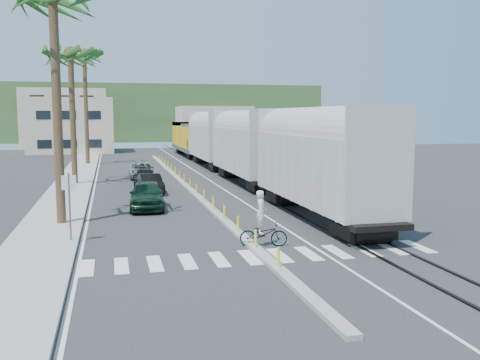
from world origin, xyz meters
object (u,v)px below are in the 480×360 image
Objects in this scene: car_lead at (147,195)px; cyclist at (263,229)px; car_second at (150,184)px; street_sign at (69,197)px.

car_lead is 2.11× the size of cyclist.
car_lead is at bearing -100.57° from car_second.
car_second is 16.95m from cyclist.
cyclist reaches higher than car_lead.
street_sign is at bearing -111.70° from car_second.
car_second is at bearing 26.37° from cyclist.
car_lead reaches higher than car_second.
street_sign reaches higher than cyclist.
car_lead is 1.19× the size of car_second.
car_lead is 6.43m from car_second.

